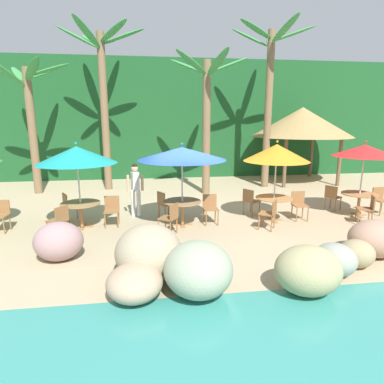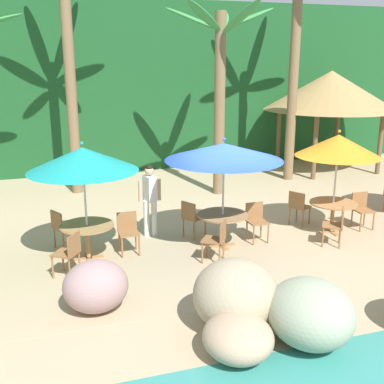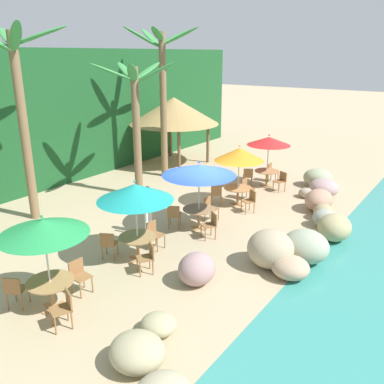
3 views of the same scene
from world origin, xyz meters
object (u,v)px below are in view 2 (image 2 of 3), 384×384
Objects in this scene: chair_orange_inland at (298,206)px; chair_orange_left at (337,223)px; chair_teal_inland at (62,227)px; umbrella_blue at (224,152)px; dining_table_teal at (87,231)px; chair_blue_left at (218,238)px; chair_teal_seaward at (128,230)px; umbrella_teal at (83,159)px; dining_table_orange at (333,208)px; chair_teal_left at (69,251)px; chair_orange_seaward at (361,208)px; chair_blue_inland at (192,216)px; palapa_hut at (331,91)px; palm_tree_second at (68,40)px; palm_tree_fourth at (295,42)px; palm_tree_third at (220,71)px; waiter_in_white at (150,195)px; chair_blue_seaward at (256,219)px; dining_table_blue at (223,220)px.

chair_orange_inland and chair_orange_left have the same top height.
chair_teal_inland is 0.35× the size of umbrella_blue.
chair_blue_left is at bearing -20.87° from dining_table_teal.
chair_orange_left is (4.43, -1.00, 0.00)m from chair_teal_seaward.
umbrella_teal is 2.22× the size of dining_table_orange.
umbrella_blue reaches higher than chair_blue_left.
chair_teal_left and chair_orange_seaward have the same top height.
chair_blue_inland is at bearing -179.80° from chair_orange_inland.
palm_tree_second is at bearing -176.49° from palapa_hut.
chair_teal_seaward is at bearing -143.30° from palm_tree_fourth.
chair_blue_left is 4.14m from chair_orange_seaward.
dining_table_teal is at bearing -92.21° from palm_tree_second.
umbrella_blue is at bearing -162.56° from chair_orange_inland.
chair_teal_inland is 2.88m from chair_blue_inland.
chair_orange_seaward is (0.85, 0.07, -0.10)m from dining_table_orange.
chair_orange_inland is at bearing 5.73° from chair_teal_seaward.
chair_teal_seaward is 6.04m from palm_tree_third.
dining_table_orange is 0.65× the size of waiter_in_white.
umbrella_teal is 2.89m from umbrella_blue.
chair_blue_seaward is at bearing -156.80° from chair_orange_inland.
palm_tree_third is 1.15× the size of palapa_hut.
chair_blue_left is 0.79× the size of dining_table_orange.
palm_tree_second is (-0.64, 5.23, 4.01)m from chair_teal_seaward.
palm_tree_second is at bearing 160.98° from palm_tree_third.
chair_blue_seaward is at bearing -1.32° from dining_table_teal.
chair_blue_seaward reaches higher than dining_table_blue.
palm_tree_third is at bearing 101.07° from chair_orange_left.
chair_teal_inland is at bearing 164.28° from chair_orange_left.
dining_table_teal is 1.26× the size of chair_orange_inland.
palm_tree_fourth is (2.90, 0.95, 0.87)m from palm_tree_third.
chair_blue_seaward is 1.52m from chair_blue_left.
chair_orange_seaward is at bearing -98.17° from palm_tree_fourth.
palapa_hut is at bearing 44.76° from chair_blue_left.
umbrella_teal is at bearing -56.16° from chair_teal_inland.
palapa_hut reaches higher than dining_table_orange.
palm_tree_third is (1.46, 4.09, 1.53)m from umbrella_blue.
chair_teal_left is at bearing 176.17° from chair_blue_left.
palm_tree_second reaches higher than umbrella_blue.
umbrella_teal is 2.22× the size of dining_table_blue.
chair_orange_seaward is at bearing 5.53° from chair_teal_left.
palapa_hut is at bearing 37.60° from chair_blue_inland.
chair_blue_left is (-0.40, -0.76, -1.60)m from umbrella_blue.
chair_teal_seaward is 10.57m from palapa_hut.
chair_blue_left is 2.80m from chair_orange_left.
chair_orange_left is at bearing -16.71° from umbrella_blue.
dining_table_teal is 1.26× the size of chair_teal_left.
chair_teal_inland is 0.13× the size of palm_tree_fourth.
chair_blue_left is 0.18× the size of palapa_hut.
umbrella_blue is 2.87m from chair_orange_inland.
chair_blue_inland is at bearing 93.38° from chair_blue_left.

